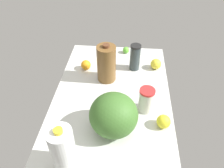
% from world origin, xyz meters
% --- Properties ---
extents(countertop, '(1.20, 0.76, 0.03)m').
position_xyz_m(countertop, '(0.00, 0.00, 0.01)').
color(countertop, silver).
rests_on(countertop, ground).
extents(tumbler_cup, '(0.09, 0.09, 0.16)m').
position_xyz_m(tumbler_cup, '(0.10, 0.21, 0.11)').
color(tumbler_cup, silver).
rests_on(tumbler_cup, countertop).
extents(milk_jug, '(0.12, 0.12, 0.27)m').
position_xyz_m(milk_jug, '(0.50, -0.18, 0.16)').
color(milk_jug, white).
rests_on(milk_jug, countertop).
extents(watermelon, '(0.26, 0.26, 0.24)m').
position_xyz_m(watermelon, '(0.27, 0.03, 0.15)').
color(watermelon, '#396627').
rests_on(watermelon, countertop).
extents(shaker_bottle, '(0.08, 0.08, 0.20)m').
position_xyz_m(shaker_bottle, '(-0.31, 0.14, 0.13)').
color(shaker_bottle, '#2F3A3D').
rests_on(shaker_bottle, countertop).
extents(chocolate_milk_jug, '(0.13, 0.13, 0.28)m').
position_xyz_m(chocolate_milk_jug, '(-0.17, -0.05, 0.16)').
color(chocolate_milk_jug, brown).
rests_on(chocolate_milk_jug, countertop).
extents(orange_by_jug, '(0.07, 0.07, 0.07)m').
position_xyz_m(orange_by_jug, '(-0.27, -0.22, 0.07)').
color(orange_by_jug, orange).
rests_on(orange_by_jug, countertop).
extents(lemon_beside_bowl, '(0.08, 0.08, 0.08)m').
position_xyz_m(lemon_beside_bowl, '(-0.32, 0.30, 0.07)').
color(lemon_beside_bowl, yellow).
rests_on(lemon_beside_bowl, countertop).
extents(lime_near_front, '(0.05, 0.05, 0.05)m').
position_xyz_m(lime_near_front, '(-0.52, 0.07, 0.06)').
color(lime_near_front, '#5CB534').
rests_on(lime_near_front, countertop).
extents(lemon_loose, '(0.08, 0.08, 0.08)m').
position_xyz_m(lemon_loose, '(0.22, 0.31, 0.07)').
color(lemon_loose, yellow).
rests_on(lemon_loose, countertop).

